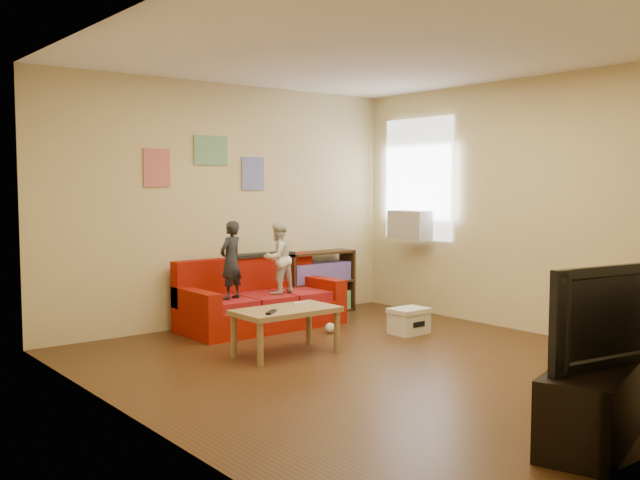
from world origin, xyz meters
TOP-DOWN VIEW (x-y plane):
  - room_shell at (0.00, 0.00)m, footprint 4.52×5.02m
  - sofa at (0.14, 2.06)m, footprint 1.79×0.82m
  - child_a at (-0.31, 1.90)m, footprint 0.35×0.29m
  - child_b at (0.29, 1.90)m, footprint 0.43×0.35m
  - coffee_table at (-0.38, 0.83)m, footprint 0.96×0.53m
  - remote at (-0.63, 0.71)m, footprint 0.18×0.15m
  - game_controller at (-0.18, 0.88)m, footprint 0.14×0.06m
  - bookshelf at (1.17, 2.30)m, footprint 0.95×0.28m
  - window at (2.22, 1.65)m, footprint 0.04×1.08m
  - ac_unit at (2.10, 1.65)m, footprint 0.28×0.55m
  - artwork_left at (-0.85, 2.48)m, footprint 0.30×0.01m
  - artwork_center at (-0.20, 2.48)m, footprint 0.42×0.01m
  - artwork_right at (0.35, 2.48)m, footprint 0.30×0.01m
  - file_box at (1.17, 0.76)m, footprint 0.40×0.30m
  - tv_stand at (-0.16, -2.16)m, footprint 1.35×0.80m
  - television at (-0.16, -2.16)m, footprint 1.08×0.30m
  - tissue at (0.54, 1.31)m, footprint 0.13×0.13m

SIDE VIEW (x-z plane):
  - tissue at x=0.54m, z-range 0.00..0.11m
  - file_box at x=1.17m, z-range 0.00..0.28m
  - tv_stand at x=-0.16m, z-range 0.00..0.48m
  - sofa at x=0.14m, z-range -0.13..0.66m
  - bookshelf at x=1.17m, z-range -0.04..0.72m
  - coffee_table at x=-0.38m, z-range 0.15..0.59m
  - remote at x=-0.63m, z-range 0.43..0.45m
  - game_controller at x=-0.18m, z-range 0.43..0.46m
  - child_b at x=0.29m, z-range 0.38..1.17m
  - child_a at x=-0.31m, z-range 0.38..1.20m
  - television at x=-0.16m, z-range 0.48..1.10m
  - ac_unit at x=2.10m, z-range 0.91..1.26m
  - room_shell at x=0.00m, z-range -0.01..2.71m
  - window at x=2.22m, z-range 0.90..2.38m
  - artwork_right at x=0.35m, z-range 1.51..1.89m
  - artwork_left at x=-0.85m, z-range 1.55..1.95m
  - artwork_center at x=-0.20m, z-range 1.79..2.11m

